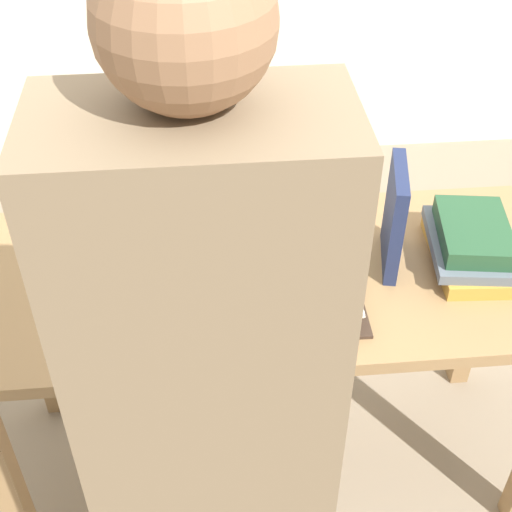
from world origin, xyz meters
name	(u,v)px	position (x,y,z in m)	size (l,w,h in m)	color
ground_plane	(269,456)	(0.00, 0.00, 0.00)	(12.00, 12.00, 0.00)	gray
reading_desk	(272,306)	(0.00, 0.00, 0.66)	(1.47, 0.63, 0.77)	#937047
open_book	(245,286)	(-0.07, -0.07, 0.79)	(0.55, 0.35, 0.07)	#38281E
book_stack_tall	(471,243)	(0.49, 0.01, 0.82)	(0.23, 0.31, 0.11)	#BC8933
book_standing_upright	(394,217)	(0.29, 0.02, 0.90)	(0.07, 0.20, 0.26)	#1E284C
reading_lamp	(103,120)	(-0.38, 0.17, 1.12)	(0.16, 0.16, 0.45)	tan
coffee_mug	(331,248)	(0.15, 0.03, 0.81)	(0.09, 0.10, 0.09)	#4C7F5B
person_reader	(215,490)	(-0.17, -0.64, 0.87)	(0.36, 0.21, 1.75)	#2D3342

